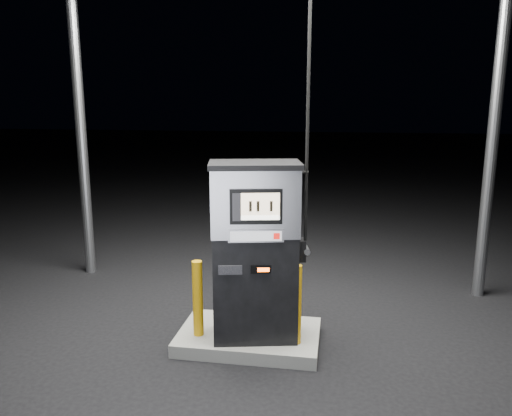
# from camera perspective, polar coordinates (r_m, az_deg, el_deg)

# --- Properties ---
(ground) EXTENTS (80.00, 80.00, 0.00)m
(ground) POSITION_cam_1_polar(r_m,az_deg,el_deg) (5.98, -0.78, -15.16)
(ground) COLOR black
(ground) RESTS_ON ground
(pump_island) EXTENTS (1.60, 1.00, 0.15)m
(pump_island) POSITION_cam_1_polar(r_m,az_deg,el_deg) (5.95, -0.79, -14.52)
(pump_island) COLOR #62635E
(pump_island) RESTS_ON ground
(fuel_dispenser) EXTENTS (1.13, 0.77, 4.08)m
(fuel_dispenser) POSITION_cam_1_polar(r_m,az_deg,el_deg) (5.43, -0.08, -4.80)
(fuel_dispenser) COLOR black
(fuel_dispenser) RESTS_ON pump_island
(bollard_left) EXTENTS (0.13, 0.13, 0.87)m
(bollard_left) POSITION_cam_1_polar(r_m,az_deg,el_deg) (5.69, -6.67, -10.22)
(bollard_left) COLOR #D5960B
(bollard_left) RESTS_ON pump_island
(bollard_right) EXTENTS (0.15, 0.15, 0.89)m
(bollard_right) POSITION_cam_1_polar(r_m,az_deg,el_deg) (5.49, 4.59, -10.95)
(bollard_right) COLOR #D5960B
(bollard_right) RESTS_ON pump_island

